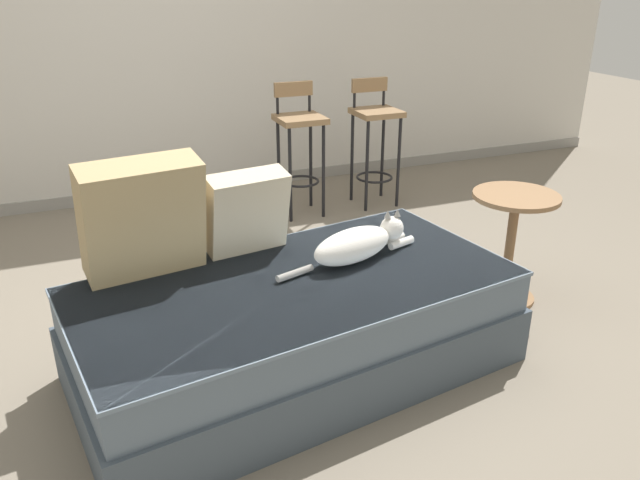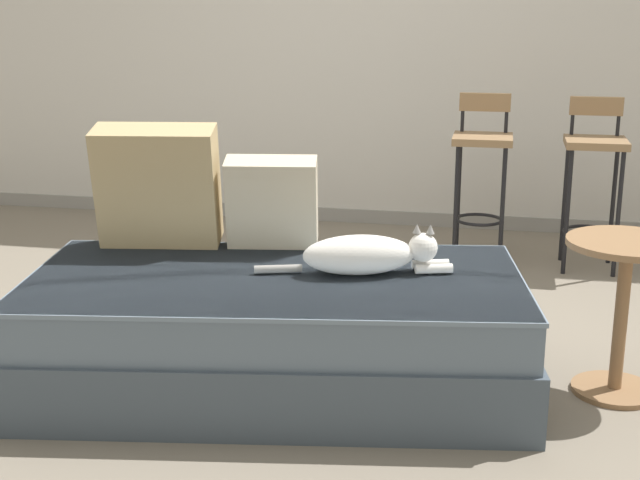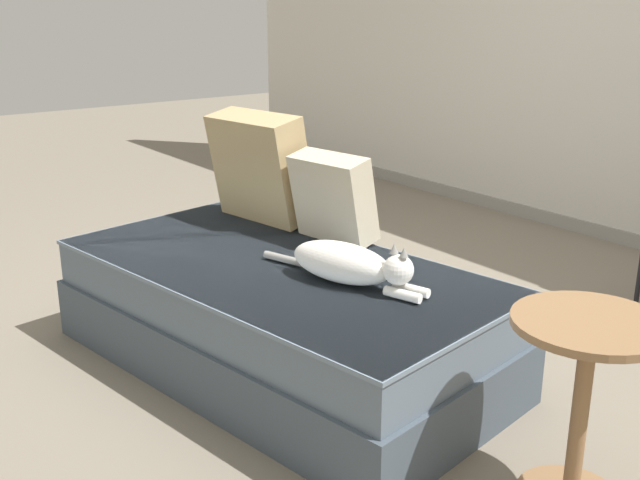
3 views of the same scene
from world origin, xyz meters
The scene contains 7 objects.
ground_plane centered at (0.00, 0.00, 0.00)m, with size 16.00×16.00×0.00m, color slate.
wall_baseboard_trim centered at (0.00, 2.20, 0.04)m, with size 8.00×0.02×0.09m, color gray.
couch centered at (0.00, -0.40, 0.23)m, with size 1.99×1.23×0.44m.
throw_pillow_corner centered at (-0.57, -0.11, 0.70)m, with size 0.52×0.34×0.51m.
throw_pillow_middle centered at (-0.10, -0.04, 0.64)m, with size 0.40×0.26×0.39m.
cat centered at (0.33, -0.31, 0.52)m, with size 0.73×0.29×0.19m.
side_table centered at (1.27, -0.20, 0.39)m, with size 0.44×0.44×0.60m.
Camera 3 is at (2.33, -1.95, 1.45)m, focal length 42.00 mm.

